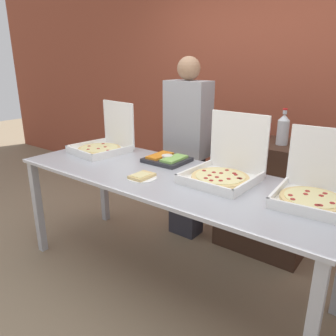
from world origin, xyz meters
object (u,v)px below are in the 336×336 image
object	(u,v)px
soda_bottle	(283,129)
soda_can_silver	(302,135)
pizza_box_near_right	(315,189)
veggie_tray	(167,159)
pizza_box_far_left	(104,143)
paper_plate_front_right	(142,176)
pizza_box_near_left	(225,168)
soda_can_colored	(267,130)
person_guest_plaid	(187,147)

from	to	relation	value
soda_bottle	soda_can_silver	world-z (taller)	soda_bottle
pizza_box_near_right	veggie_tray	distance (m)	1.16
pizza_box_far_left	paper_plate_front_right	world-z (taller)	pizza_box_far_left
pizza_box_near_left	soda_can_silver	size ratio (longest dim) A/B	3.81
pizza_box_far_left	veggie_tray	bearing A→B (deg)	14.40
pizza_box_near_right	soda_can_silver	world-z (taller)	pizza_box_near_right
pizza_box_near_left	soda_can_colored	distance (m)	0.91
soda_can_silver	veggie_tray	bearing A→B (deg)	-135.73
person_guest_plaid	pizza_box_far_left	bearing A→B (deg)	42.89
paper_plate_front_right	soda_bottle	xyz separation A→B (m)	(0.60, 1.04, 0.24)
soda_can_silver	pizza_box_far_left	bearing A→B (deg)	-149.19
pizza_box_near_left	veggie_tray	size ratio (longest dim) A/B	1.46
soda_can_colored	person_guest_plaid	world-z (taller)	person_guest_plaid
paper_plate_front_right	soda_bottle	bearing A→B (deg)	59.99
pizza_box_near_right	person_guest_plaid	world-z (taller)	person_guest_plaid
pizza_box_far_left	soda_bottle	size ratio (longest dim) A/B	1.69
pizza_box_near_left	soda_can_colored	size ratio (longest dim) A/B	3.81
veggie_tray	person_guest_plaid	xyz separation A→B (m)	(-0.10, 0.43, -0.01)
pizza_box_far_left	soda_bottle	world-z (taller)	pizza_box_far_left
soda_bottle	pizza_box_near_right	bearing A→B (deg)	-57.76
pizza_box_near_left	soda_can_colored	bearing A→B (deg)	96.40
pizza_box_near_left	soda_can_colored	xyz separation A→B (m)	(-0.07, 0.90, 0.11)
pizza_box_near_right	soda_bottle	bearing A→B (deg)	118.44
pizza_box_near_right	soda_can_silver	distance (m)	0.95
pizza_box_near_left	person_guest_plaid	world-z (taller)	person_guest_plaid
pizza_box_far_left	person_guest_plaid	bearing A→B (deg)	50.21
soda_bottle	person_guest_plaid	xyz separation A→B (m)	(-0.80, -0.19, -0.24)
soda_can_silver	soda_bottle	bearing A→B (deg)	-123.94
paper_plate_front_right	pizza_box_far_left	bearing A→B (deg)	155.99
pizza_box_near_left	soda_can_colored	world-z (taller)	pizza_box_near_left
pizza_box_far_left	pizza_box_near_right	bearing A→B (deg)	6.96
pizza_box_near_right	person_guest_plaid	bearing A→B (deg)	153.38
paper_plate_front_right	soda_can_colored	distance (m)	1.31
soda_can_silver	person_guest_plaid	size ratio (longest dim) A/B	0.07
soda_can_colored	person_guest_plaid	bearing A→B (deg)	-146.87
paper_plate_front_right	soda_can_colored	world-z (taller)	soda_can_colored
pizza_box_near_right	person_guest_plaid	size ratio (longest dim) A/B	0.27
paper_plate_front_right	soda_can_colored	size ratio (longest dim) A/B	1.68
paper_plate_front_right	soda_can_silver	bearing A→B (deg)	59.42
pizza_box_near_left	pizza_box_near_right	world-z (taller)	pizza_box_near_left
pizza_box_near_left	soda_can_silver	world-z (taller)	pizza_box_near_left
soda_bottle	person_guest_plaid	size ratio (longest dim) A/B	0.17
person_guest_plaid	soda_bottle	bearing A→B (deg)	-166.47
pizza_box_far_left	pizza_box_near_left	world-z (taller)	pizza_box_near_left
pizza_box_far_left	person_guest_plaid	xyz separation A→B (m)	(0.55, 0.51, -0.06)
person_guest_plaid	veggie_tray	bearing A→B (deg)	102.59
soda_bottle	soda_can_silver	bearing A→B (deg)	56.06
paper_plate_front_right	soda_bottle	size ratio (longest dim) A/B	0.71
pizza_box_near_left	soda_can_silver	bearing A→B (deg)	76.27
soda_can_colored	person_guest_plaid	size ratio (longest dim) A/B	0.07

